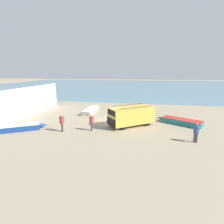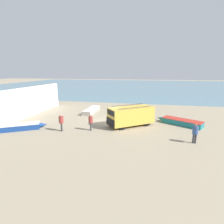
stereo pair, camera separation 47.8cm
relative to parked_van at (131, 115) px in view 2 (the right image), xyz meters
name	(u,v)px [view 2 (the right image)]	position (x,y,z in m)	size (l,w,h in m)	color
ground_plane	(109,121)	(-2.73, 1.25, -1.16)	(200.00, 200.00, 0.00)	gray
sea_water	(137,86)	(-2.73, 53.25, -1.15)	(120.00, 80.00, 0.01)	slate
harbor_wall	(32,101)	(-13.78, 2.25, 0.76)	(0.50, 13.41, 3.83)	silver
parked_van	(131,115)	(0.00, 0.00, 0.00)	(5.16, 4.51, 2.22)	gold
fishing_rowboat_0	(92,110)	(-6.22, 5.33, -0.85)	(1.32, 5.53, 0.61)	#ADA89E
fishing_rowboat_1	(22,126)	(-10.92, -3.51, -0.86)	(4.33, 3.10, 0.59)	navy
fishing_rowboat_2	(129,111)	(-0.85, 6.16, -0.90)	(3.01, 3.97, 0.52)	#2D66AD
fishing_rowboat_3	(180,122)	(5.48, 1.53, -0.85)	(5.02, 3.50, 0.62)	#1E757F
fisherman_0	(61,121)	(-6.64, -3.18, -0.10)	(0.46, 0.46, 1.76)	#38383D
fisherman_1	(195,132)	(5.73, -3.74, -0.14)	(0.45, 0.45, 1.70)	#38383D
fisherman_2	(91,121)	(-3.82, -2.38, -0.17)	(0.43, 0.43, 1.65)	#38383D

